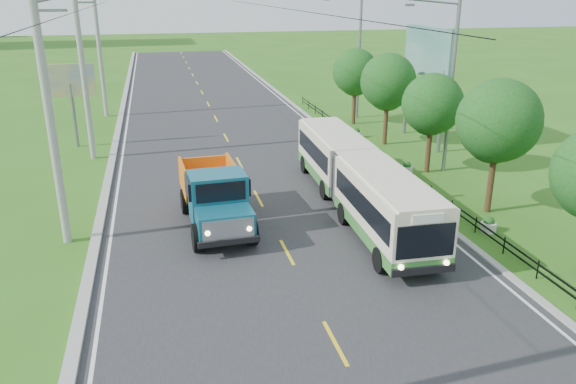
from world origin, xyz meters
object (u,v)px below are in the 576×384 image
object	(u,v)px
streetlight_far	(357,53)
billboard_right	(427,59)
pole_mid	(84,72)
billboard_left	(70,86)
tree_fifth	(388,84)
pole_far	(100,50)
planter_near	(489,225)
streetlight_mid	(449,82)
tree_fourth	(432,107)
planter_mid	(407,168)
dump_truck	(215,193)
tree_third	(497,125)
planter_far	(356,134)
tree_back	(355,74)
bus	(358,177)
pole_near	(51,116)

from	to	relation	value
streetlight_far	billboard_right	xyz separation A→B (m)	(1.66, -8.00, 0.44)
pole_mid	billboard_left	distance (m)	3.47
tree_fifth	pole_far	bearing A→B (deg)	144.64
pole_mid	planter_near	xyz separation A→B (m)	(16.86, -15.00, -4.81)
streetlight_mid	pole_mid	bearing A→B (deg)	159.68
tree_fourth	planter_mid	xyz separation A→B (m)	(-1.26, -0.14, -3.30)
streetlight_mid	dump_truck	world-z (taller)	streetlight_mid
tree_third	planter_near	bearing A→B (deg)	-120.41
tree_third	dump_truck	world-z (taller)	tree_third
planter_far	dump_truck	size ratio (longest dim) A/B	0.10
pole_mid	tree_back	distance (m)	18.89
planter_far	bus	size ratio (longest dim) A/B	0.05
pole_mid	planter_mid	xyz separation A→B (m)	(16.86, -7.00, -4.81)
tree_third	billboard_left	size ratio (longest dim) A/B	1.15
pole_far	dump_truck	distance (m)	24.81
dump_truck	billboard_right	bearing A→B (deg)	33.77
billboard_right	dump_truck	distance (m)	18.62
planter_mid	planter_far	bearing A→B (deg)	90.00
planter_mid	billboard_left	world-z (taller)	billboard_left
planter_near	planter_mid	xyz separation A→B (m)	(0.00, 8.00, 0.00)
tree_third	tree_back	distance (m)	18.00
pole_far	planter_mid	xyz separation A→B (m)	(16.86, -19.00, -4.81)
bus	dump_truck	world-z (taller)	bus
streetlight_far	tree_third	bearing A→B (deg)	-92.27
streetlight_mid	tree_back	bearing A→B (deg)	93.70
streetlight_far	planter_near	world-z (taller)	streetlight_far
tree_third	dump_truck	bearing A→B (deg)	175.17
billboard_left	dump_truck	world-z (taller)	billboard_left
planter_far	pole_far	bearing A→B (deg)	146.88
streetlight_mid	billboard_left	bearing A→B (deg)	153.60
pole_mid	pole_far	world-z (taller)	same
tree_back	billboard_left	bearing A→B (deg)	-173.69
planter_far	bus	distance (m)	13.43
tree_fourth	bus	distance (m)	7.71
pole_far	pole_mid	bearing A→B (deg)	-90.00
pole_near	planter_near	world-z (taller)	pole_near
tree_fifth	tree_back	world-z (taller)	tree_fifth
planter_near	planter_mid	bearing A→B (deg)	90.00
streetlight_far	billboard_right	size ratio (longest dim) A/B	1.24
streetlight_far	dump_truck	world-z (taller)	streetlight_far
planter_mid	dump_truck	world-z (taller)	dump_truck
streetlight_far	tree_back	bearing A→B (deg)	-112.92
planter_near	billboard_right	world-z (taller)	billboard_right
tree_fifth	dump_truck	xyz separation A→B (m)	(-12.20, -10.97, -2.36)
tree_back	streetlight_far	bearing A→B (deg)	67.08
tree_back	planter_mid	world-z (taller)	tree_back
streetlight_far	dump_truck	distance (m)	23.13
pole_near	tree_third	bearing A→B (deg)	-2.71
tree_back	tree_fifth	bearing A→B (deg)	-90.00
tree_third	streetlight_mid	world-z (taller)	streetlight_mid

